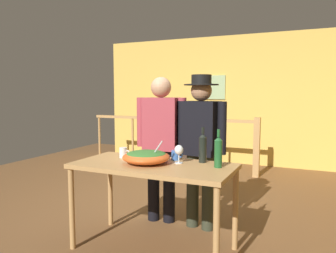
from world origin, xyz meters
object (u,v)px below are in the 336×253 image
object	(u,v)px
tv_console	(191,151)
mug_blue	(176,155)
flat_screen_tv	(191,126)
wine_glass	(179,151)
framed_picture	(214,87)
mug_white	(123,153)
wine_bottle_dark	(203,148)
stair_railing	(196,135)
person_standing_left	(161,138)
serving_table	(153,173)
salad_bowl	(146,156)
person_standing_right	(201,139)
wine_bottle_green	(218,152)

from	to	relation	value
tv_console	mug_blue	size ratio (longest dim) A/B	7.94
flat_screen_tv	wine_glass	xyz separation A→B (m)	(1.21, -3.49, 0.16)
framed_picture	mug_white	size ratio (longest dim) A/B	4.47
wine_bottle_dark	stair_railing	bearing A→B (deg)	110.79
person_standing_left	tv_console	bearing A→B (deg)	-82.93
serving_table	wine_bottle_dark	world-z (taller)	wine_bottle_dark
wine_glass	tv_console	bearing A→B (deg)	108.93
wine_bottle_dark	framed_picture	bearing A→B (deg)	105.46
flat_screen_tv	salad_bowl	distance (m)	3.74
framed_picture	tv_console	bearing A→B (deg)	-141.77
person_standing_left	serving_table	bearing A→B (deg)	102.21
flat_screen_tv	person_standing_right	bearing A→B (deg)	-67.44
stair_railing	flat_screen_tv	size ratio (longest dim) A/B	5.64
stair_railing	tv_console	distance (m)	0.83
serving_table	wine_glass	world-z (taller)	wine_glass
serving_table	wine_glass	size ratio (longest dim) A/B	8.64
framed_picture	salad_bowl	bearing A→B (deg)	-81.66
wine_glass	wine_bottle_green	world-z (taller)	wine_bottle_green
stair_railing	tv_console	world-z (taller)	stair_railing
framed_picture	person_standing_left	world-z (taller)	framed_picture
wine_glass	mug_white	bearing A→B (deg)	179.25
wine_glass	person_standing_right	bearing A→B (deg)	86.84
tv_console	wine_bottle_dark	size ratio (longest dim) A/B	2.81
framed_picture	person_standing_left	bearing A→B (deg)	-82.82
salad_bowl	person_standing_right	bearing A→B (deg)	65.51
wine_bottle_dark	person_standing_right	distance (m)	0.42
framed_picture	flat_screen_tv	distance (m)	0.92
salad_bowl	mug_blue	xyz separation A→B (m)	(0.18, 0.24, -0.02)
tv_console	wine_bottle_green	bearing A→B (deg)	-66.02
framed_picture	flat_screen_tv	xyz separation A→B (m)	(-0.37, -0.32, -0.78)
stair_railing	framed_picture	bearing A→B (deg)	88.23
wine_bottle_green	person_standing_right	bearing A→B (deg)	122.50
wine_bottle_dark	wine_bottle_green	distance (m)	0.23
mug_white	salad_bowl	bearing A→B (deg)	-22.28
salad_bowl	person_standing_right	size ratio (longest dim) A/B	0.27
stair_railing	wine_bottle_dark	bearing A→B (deg)	-69.21
framed_picture	flat_screen_tv	world-z (taller)	framed_picture
mug_blue	person_standing_right	size ratio (longest dim) A/B	0.07
stair_railing	flat_screen_tv	world-z (taller)	stair_railing
wine_bottle_dark	wine_glass	bearing A→B (deg)	-145.43
wine_bottle_dark	mug_white	bearing A→B (deg)	-171.35
wine_bottle_dark	salad_bowl	bearing A→B (deg)	-150.65
wine_glass	mug_blue	bearing A→B (deg)	124.73
serving_table	mug_blue	size ratio (longest dim) A/B	12.56
wine_glass	person_standing_left	bearing A→B (deg)	129.53
wine_bottle_dark	person_standing_left	world-z (taller)	person_standing_left
flat_screen_tv	wine_bottle_green	xyz separation A→B (m)	(1.57, -3.50, 0.18)
salad_bowl	person_standing_left	bearing A→B (deg)	104.20
flat_screen_tv	salad_bowl	bearing A→B (deg)	-75.35
mug_white	person_standing_left	distance (m)	0.54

